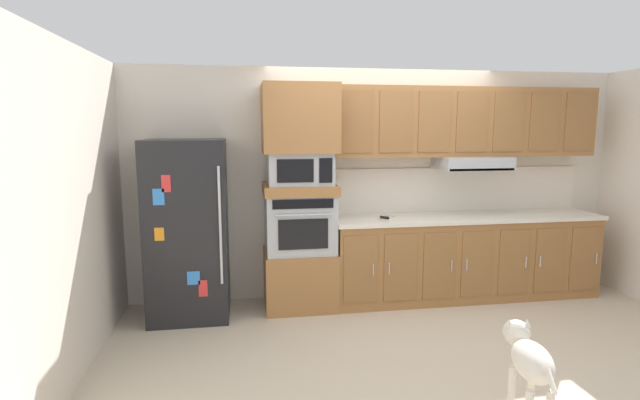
{
  "coord_description": "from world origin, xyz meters",
  "views": [
    {
      "loc": [
        -1.51,
        -4.09,
        1.88
      ],
      "look_at": [
        -0.76,
        0.53,
        1.16
      ],
      "focal_mm": 26.96,
      "sensor_mm": 36.0,
      "label": 1
    }
  ],
  "objects_px": {
    "microwave": "(299,168)",
    "dog": "(529,358)",
    "screwdriver": "(385,217)",
    "built_in_oven": "(300,222)",
    "refrigerator": "(188,229)"
  },
  "relations": [
    {
      "from": "built_in_oven",
      "to": "screwdriver",
      "type": "bearing_deg",
      "value": -2.47
    },
    {
      "from": "refrigerator",
      "to": "microwave",
      "type": "xyz_separation_m",
      "value": [
        1.12,
        0.07,
        0.58
      ]
    },
    {
      "from": "screwdriver",
      "to": "microwave",
      "type": "bearing_deg",
      "value": 177.53
    },
    {
      "from": "refrigerator",
      "to": "built_in_oven",
      "type": "xyz_separation_m",
      "value": [
        1.12,
        0.07,
        0.02
      ]
    },
    {
      "from": "built_in_oven",
      "to": "dog",
      "type": "xyz_separation_m",
      "value": [
        1.24,
        -2.16,
        -0.51
      ]
    },
    {
      "from": "dog",
      "to": "refrigerator",
      "type": "bearing_deg",
      "value": 60.05
    },
    {
      "from": "microwave",
      "to": "screwdriver",
      "type": "height_order",
      "value": "microwave"
    },
    {
      "from": "built_in_oven",
      "to": "dog",
      "type": "height_order",
      "value": "built_in_oven"
    },
    {
      "from": "microwave",
      "to": "dog",
      "type": "relative_size",
      "value": 0.84
    },
    {
      "from": "refrigerator",
      "to": "microwave",
      "type": "height_order",
      "value": "refrigerator"
    },
    {
      "from": "refrigerator",
      "to": "screwdriver",
      "type": "xyz_separation_m",
      "value": [
        2.02,
        0.03,
        0.05
      ]
    },
    {
      "from": "refrigerator",
      "to": "dog",
      "type": "distance_m",
      "value": 3.19
    },
    {
      "from": "screwdriver",
      "to": "dog",
      "type": "bearing_deg",
      "value": -80.93
    },
    {
      "from": "screwdriver",
      "to": "dog",
      "type": "distance_m",
      "value": 2.22
    },
    {
      "from": "refrigerator",
      "to": "screwdriver",
      "type": "height_order",
      "value": "refrigerator"
    }
  ]
}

